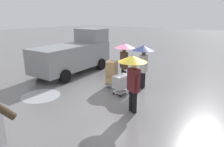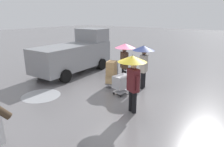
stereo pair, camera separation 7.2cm
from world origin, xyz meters
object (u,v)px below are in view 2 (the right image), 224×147
pedestrian_black_side (133,70)px  pedestrian_white_side (125,54)px  shopping_cart_vendor (122,82)px  pedestrian_pink_side (144,57)px  hand_dolly_boxes (112,73)px  cargo_van_parked_right (76,53)px

pedestrian_black_side → pedestrian_white_side: same height
shopping_cart_vendor → pedestrian_black_side: pedestrian_black_side is taller
pedestrian_pink_side → pedestrian_white_side: 1.12m
hand_dolly_boxes → pedestrian_black_side: bearing=143.2°
hand_dolly_boxes → pedestrian_black_side: (-2.18, 1.63, 0.85)m
cargo_van_parked_right → hand_dolly_boxes: (-3.45, 0.87, -0.44)m
cargo_van_parked_right → hand_dolly_boxes: cargo_van_parked_right is taller
pedestrian_black_side → pedestrian_white_side: bearing=-51.3°
pedestrian_pink_side → pedestrian_white_side: same height
pedestrian_white_side → pedestrian_black_side: bearing=128.7°
pedestrian_pink_side → pedestrian_black_side: same height
pedestrian_black_side → hand_dolly_boxes: bearing=-36.8°
cargo_van_parked_right → pedestrian_white_side: 3.67m
pedestrian_white_side → pedestrian_pink_side: bearing=176.3°
shopping_cart_vendor → hand_dolly_boxes: hand_dolly_boxes is taller
cargo_van_parked_right → pedestrian_black_side: (-5.63, 2.50, 0.41)m
shopping_cart_vendor → pedestrian_black_side: size_ratio=0.47×
cargo_van_parked_right → pedestrian_black_side: bearing=156.0°
hand_dolly_boxes → pedestrian_white_side: size_ratio=0.61×
pedestrian_pink_side → pedestrian_black_side: size_ratio=1.00×
shopping_cart_vendor → pedestrian_black_side: 1.99m
cargo_van_parked_right → pedestrian_pink_side: 4.78m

